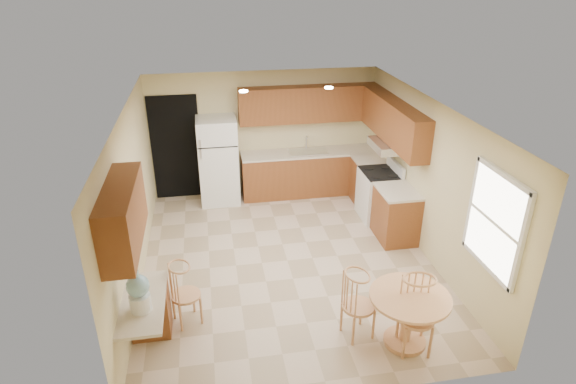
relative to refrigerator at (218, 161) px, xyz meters
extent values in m
plane|color=#C4A98E|center=(0.95, -2.40, -0.85)|extent=(5.50, 5.50, 0.00)
cube|color=white|center=(0.95, -2.40, 1.65)|extent=(4.50, 5.50, 0.02)
cube|color=#CBB988|center=(0.95, 0.35, 0.40)|extent=(4.50, 0.02, 2.50)
cube|color=#CBB988|center=(0.95, -5.15, 0.40)|extent=(4.50, 0.02, 2.50)
cube|color=#CBB988|center=(-1.30, -2.40, 0.40)|extent=(0.02, 5.50, 2.50)
cube|color=#CBB988|center=(3.20, -2.40, 0.40)|extent=(0.02, 5.50, 2.50)
cube|color=black|center=(-0.80, 0.34, 0.20)|extent=(0.90, 0.02, 2.10)
cube|color=brown|center=(1.83, 0.05, -0.42)|extent=(2.75, 0.60, 0.87)
cube|color=beige|center=(1.83, 0.05, 0.04)|extent=(2.75, 0.63, 0.04)
cube|color=brown|center=(2.90, -0.54, -0.42)|extent=(0.60, 0.59, 0.87)
cube|color=beige|center=(2.90, -0.54, 0.04)|extent=(0.63, 0.59, 0.04)
cube|color=brown|center=(2.90, -2.00, -0.42)|extent=(0.60, 0.80, 0.87)
cube|color=beige|center=(2.90, -2.00, 0.04)|extent=(0.63, 0.80, 0.04)
cube|color=brown|center=(1.83, 0.19, 1.00)|extent=(2.75, 0.33, 0.70)
cube|color=brown|center=(3.04, -1.19, 1.00)|extent=(0.33, 2.42, 0.70)
cube|color=brown|center=(-1.13, -4.00, 1.00)|extent=(0.33, 1.40, 0.70)
cube|color=silver|center=(1.80, 0.05, 0.06)|extent=(0.78, 0.44, 0.01)
cube|color=silver|center=(2.95, -1.22, 0.57)|extent=(0.50, 0.76, 0.14)
cube|color=brown|center=(-1.05, -3.72, -0.49)|extent=(0.48, 0.42, 0.72)
cube|color=beige|center=(-1.05, -4.10, -0.10)|extent=(0.50, 1.20, 0.04)
cube|color=white|center=(3.18, -4.25, 0.65)|extent=(0.05, 1.00, 1.20)
cube|color=white|center=(3.17, -4.25, 1.27)|extent=(0.05, 1.10, 0.06)
cube|color=white|center=(3.17, -4.25, 0.03)|extent=(0.05, 1.10, 0.06)
cube|color=white|center=(3.17, -4.78, 0.65)|extent=(0.05, 0.06, 1.28)
cube|color=white|center=(3.17, -3.72, 0.65)|extent=(0.05, 0.06, 1.28)
cylinder|color=white|center=(0.45, -1.20, 1.63)|extent=(0.14, 0.14, 0.02)
cylinder|color=white|center=(1.85, -1.20, 1.63)|extent=(0.14, 0.14, 0.02)
cube|color=white|center=(0.00, 0.00, 0.00)|extent=(0.75, 0.70, 1.71)
cube|color=black|center=(0.00, -0.36, 0.40)|extent=(0.74, 0.01, 0.02)
cube|color=silver|center=(-0.32, -0.37, 0.30)|extent=(0.03, 0.03, 0.18)
cube|color=silver|center=(-0.32, -0.37, 0.50)|extent=(0.03, 0.03, 0.14)
cube|color=white|center=(2.87, -1.22, -0.40)|extent=(0.65, 0.76, 0.90)
cube|color=black|center=(2.87, -1.22, 0.05)|extent=(0.64, 0.75, 0.02)
cube|color=white|center=(3.15, -1.22, 0.15)|extent=(0.06, 0.76, 0.18)
cylinder|color=tan|center=(2.08, -4.48, -0.83)|extent=(0.53, 0.53, 0.06)
cylinder|color=tan|center=(2.08, -4.48, -0.50)|extent=(0.13, 0.13, 0.65)
cylinder|color=tan|center=(2.08, -4.48, -0.15)|extent=(0.98, 0.98, 0.04)
cylinder|color=tan|center=(1.53, -4.23, -0.41)|extent=(0.41, 0.41, 0.04)
cylinder|color=tan|center=(1.39, -4.08, -0.63)|extent=(0.04, 0.04, 0.44)
cylinder|color=tan|center=(1.68, -4.08, -0.63)|extent=(0.04, 0.04, 0.44)
cylinder|color=tan|center=(1.39, -4.38, -0.63)|extent=(0.04, 0.04, 0.44)
cylinder|color=tan|center=(1.68, -4.38, -0.63)|extent=(0.04, 0.04, 0.44)
cylinder|color=tan|center=(2.13, -4.60, -0.38)|extent=(0.44, 0.44, 0.04)
cylinder|color=tan|center=(1.98, -4.44, -0.62)|extent=(0.04, 0.04, 0.47)
cylinder|color=tan|center=(2.29, -4.44, -0.62)|extent=(0.04, 0.04, 0.47)
cylinder|color=tan|center=(1.98, -4.76, -0.62)|extent=(0.04, 0.04, 0.47)
cylinder|color=tan|center=(2.29, -4.76, -0.62)|extent=(0.04, 0.04, 0.47)
cylinder|color=tan|center=(-0.60, -3.60, -0.44)|extent=(0.39, 0.39, 0.04)
cylinder|color=tan|center=(-0.74, -3.46, -0.65)|extent=(0.03, 0.03, 0.42)
cylinder|color=tan|center=(-0.46, -3.46, -0.65)|extent=(0.03, 0.03, 0.42)
cylinder|color=tan|center=(-0.74, -3.74, -0.65)|extent=(0.03, 0.03, 0.42)
cylinder|color=tan|center=(-0.46, -3.74, -0.65)|extent=(0.03, 0.03, 0.42)
cylinder|color=white|center=(-1.05, -4.26, 0.02)|extent=(0.24, 0.24, 0.20)
sphere|color=#88BED2|center=(-1.05, -4.26, 0.25)|extent=(0.26, 0.26, 0.26)
cylinder|color=#88BED2|center=(-1.05, -4.26, 0.41)|extent=(0.06, 0.06, 0.07)
camera|label=1|loc=(-0.16, -8.83, 3.45)|focal=30.00mm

